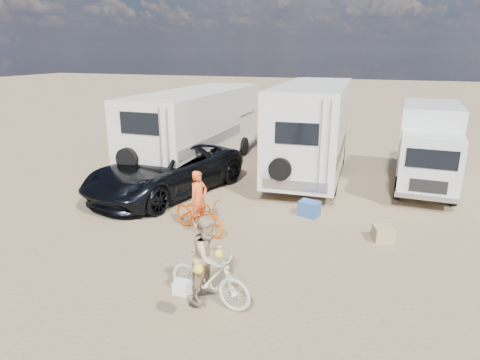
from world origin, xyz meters
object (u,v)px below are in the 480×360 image
(bike_woman, at_px, (209,278))
(rider_man, at_px, (199,205))
(cooler, at_px, (309,209))
(crate, at_px, (383,233))
(dark_suv, at_px, (166,170))
(rv_left, at_px, (197,129))
(bike_man, at_px, (199,215))
(rv_main, at_px, (312,131))
(box_truck, at_px, (428,148))
(bike_parked, at_px, (421,183))
(rider_woman, at_px, (209,265))

(bike_woman, xyz_separation_m, rider_man, (-1.67, 3.06, 0.23))
(cooler, height_order, crate, cooler)
(dark_suv, bearing_deg, rv_left, 111.96)
(rv_left, relative_size, bike_woman, 4.64)
(bike_man, height_order, bike_woman, bike_woman)
(rv_main, xyz_separation_m, rider_man, (-1.79, -6.56, -1.02))
(box_truck, bearing_deg, rider_man, -131.47)
(box_truck, xyz_separation_m, bike_man, (-6.03, -6.40, -0.98))
(rv_left, bearing_deg, rider_man, -64.17)
(bike_parked, xyz_separation_m, crate, (-1.06, -4.07, -0.30))
(bike_parked, distance_m, crate, 4.21)
(rv_main, distance_m, rider_man, 6.87)
(rv_left, bearing_deg, bike_parked, -6.45)
(bike_woman, relative_size, rider_woman, 1.10)
(bike_parked, bearing_deg, bike_woman, -176.75)
(rider_woman, bearing_deg, bike_woman, -80.31)
(rider_woman, bearing_deg, dark_suv, 46.10)
(dark_suv, xyz_separation_m, rider_man, (2.52, -2.61, -0.07))
(bike_woman, relative_size, rider_man, 1.18)
(box_truck, distance_m, rider_woman, 10.44)
(box_truck, relative_size, crate, 11.16)
(rv_left, bearing_deg, rv_main, 4.21)
(rv_left, xyz_separation_m, box_truck, (9.04, 0.21, -0.14))
(rv_left, bearing_deg, cooler, -35.60)
(rider_woman, xyz_separation_m, bike_parked, (4.17, 8.27, -0.34))
(rv_main, bearing_deg, bike_parked, -21.82)
(bike_woman, bearing_deg, rv_main, 8.96)
(rv_left, relative_size, bike_parked, 4.52)
(box_truck, bearing_deg, crate, -101.50)
(dark_suv, relative_size, rider_woman, 3.65)
(box_truck, relative_size, rider_man, 3.47)
(cooler, bearing_deg, bike_parked, 57.18)
(rv_main, height_order, rider_man, rv_main)
(rv_main, bearing_deg, box_truck, -5.54)
(bike_woman, distance_m, rider_man, 3.49)
(rv_main, relative_size, dark_suv, 1.24)
(rider_woman, distance_m, bike_parked, 9.27)
(rider_man, xyz_separation_m, bike_parked, (5.84, 5.21, -0.28))
(cooler, bearing_deg, crate, -11.64)
(bike_man, height_order, rider_man, rider_man)
(rv_main, distance_m, box_truck, 4.25)
(cooler, relative_size, crate, 1.21)
(bike_woman, distance_m, rider_woman, 0.28)
(box_truck, height_order, dark_suv, box_truck)
(rv_left, xyz_separation_m, rider_man, (3.01, -6.19, -0.84))
(bike_woman, xyz_separation_m, crate, (3.12, 4.20, -0.36))
(box_truck, distance_m, dark_suv, 9.37)
(rv_left, height_order, bike_woman, rv_left)
(dark_suv, relative_size, bike_parked, 3.24)
(dark_suv, height_order, bike_woman, dark_suv)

